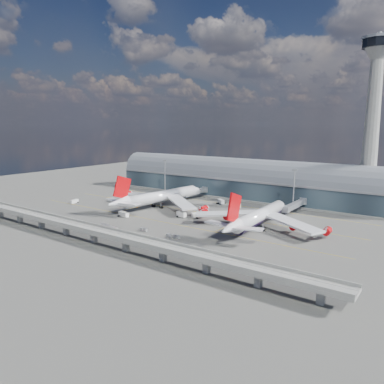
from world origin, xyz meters
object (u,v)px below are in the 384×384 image
Objects in this scene: service_truck_5 at (221,202)px; cargo_train_0 at (144,230)px; floodlight_mast_right at (294,189)px; service_truck_4 at (238,207)px; service_truck_0 at (74,201)px; cargo_train_2 at (173,236)px; control_tower at (372,125)px; service_truck_1 at (181,214)px; service_truck_2 at (124,214)px; service_truck_3 at (197,215)px; cargo_train_1 at (109,228)px; airliner_left at (159,197)px; floodlight_mast_left at (165,176)px; airliner_right at (258,217)px.

service_truck_5 is 1.38× the size of cargo_train_0.
floodlight_mast_right is 5.62× the size of service_truck_4.
service_truck_0 is 0.88× the size of cargo_train_2.
control_tower is 17.72× the size of service_truck_1.
cargo_train_0 is at bearing -104.22° from service_truck_2.
service_truck_5 is (-46.40, -6.98, -12.14)m from floodlight_mast_right.
service_truck_3 is 1.31× the size of cargo_train_0.
service_truck_3 is at bearing 0.27° from service_truck_0.
cargo_train_0 is (-79.14, -112.13, -50.83)m from control_tower.
service_truck_1 is 41.06m from service_truck_4.
service_truck_4 is 0.73× the size of service_truck_5.
service_truck_0 is 73.01m from cargo_train_1.
cargo_train_2 is at bearing -36.32° from service_truck_3.
service_truck_1 is at bearing -2.05° from service_truck_0.
cargo_train_0 is at bearing -50.88° from airliner_left.
floodlight_mast_right reaches higher than service_truck_3.
floodlight_mast_left is 101.02m from cargo_train_1.
service_truck_5 reaches higher than service_truck_3.
airliner_left reaches higher than cargo_train_1.
service_truck_3 is 1.31× the size of service_truck_4.
airliner_right is 5.01× the size of cargo_train_1.
service_truck_2 is (-108.20, -97.30, -50.15)m from control_tower.
cargo_train_0 is at bearing -143.59° from service_truck_5.
floodlight_mast_left reaches higher than airliner_left.
service_truck_1 is 39.17m from cargo_train_2.
cargo_train_2 is at bearing -94.78° from service_truck_2.
cargo_train_0 is (-43.84, -37.05, -5.25)m from airliner_right.
control_tower reaches higher than floodlight_mast_left.
service_truck_0 is (-161.93, -90.16, -50.34)m from control_tower.
service_truck_0 reaches higher than cargo_train_1.
service_truck_0 is at bearing 95.26° from service_truck_2.
service_truck_1 is (81.11, 11.09, 0.34)m from service_truck_0.
cargo_train_2 is (-25.38, -84.48, -12.82)m from floodlight_mast_right.
service_truck_4 is at bearing -75.96° from service_truck_5.
service_truck_4 is at bearing -148.11° from control_tower.
airliner_right reaches higher than cargo_train_0.
service_truck_0 is 1.38× the size of cargo_train_0.
service_truck_5 is 77.19m from cargo_train_0.
floodlight_mast_right reaches higher than cargo_train_0.
service_truck_0 is 89.79m from service_truck_3.
floodlight_mast_left is 71.52m from service_truck_4.
service_truck_1 is 44.10m from service_truck_5.
service_truck_1 is at bearing -177.11° from airliner_right.
cargo_train_1 is at bearing -69.67° from airliner_left.
cargo_train_2 is at bearing -83.75° from service_truck_4.
service_truck_2 is at bearing 18.33° from cargo_train_1.
control_tower reaches higher than service_truck_3.
floodlight_mast_left is (-135.00, -28.00, -38.00)m from control_tower.
service_truck_3 is (61.47, -46.41, -12.21)m from floodlight_mast_left.
airliner_left reaches higher than service_truck_5.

